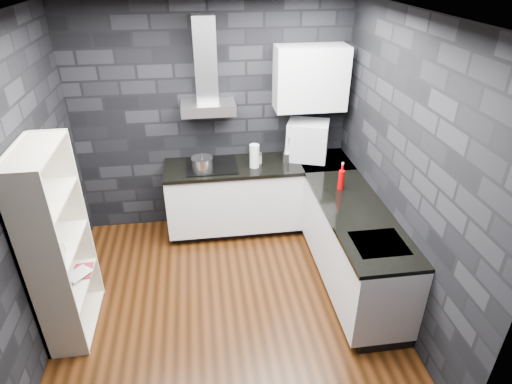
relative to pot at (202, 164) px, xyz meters
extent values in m
plane|color=#3B1D0B|center=(0.16, -1.20, -0.98)|extent=(3.20, 3.20, 0.00)
plane|color=silver|center=(0.16, -1.20, 1.72)|extent=(3.20, 3.20, 0.00)
cube|color=black|center=(0.16, 0.43, 0.37)|extent=(3.20, 0.05, 2.70)
cube|color=black|center=(0.16, -2.82, 0.37)|extent=(3.20, 0.05, 2.70)
cube|color=black|center=(-1.47, -1.20, 0.37)|extent=(0.05, 3.20, 2.70)
cube|color=black|center=(1.78, -1.20, 0.37)|extent=(0.05, 3.20, 2.70)
cube|color=black|center=(0.66, 0.14, -0.93)|extent=(2.18, 0.50, 0.10)
cube|color=black|center=(1.50, -1.10, -0.93)|extent=(0.50, 1.78, 0.10)
cube|color=white|center=(0.66, 0.10, -0.50)|extent=(2.20, 0.60, 0.76)
cube|color=white|center=(1.46, -1.10, -0.50)|extent=(0.60, 1.80, 0.76)
cube|color=black|center=(0.66, 0.09, -0.10)|extent=(2.20, 0.62, 0.04)
cube|color=black|center=(1.45, -1.10, -0.10)|extent=(0.62, 1.80, 0.04)
cube|color=black|center=(1.46, 0.10, -0.10)|extent=(0.62, 0.62, 0.04)
cube|color=#B4B5B8|center=(0.11, 0.23, 0.58)|extent=(0.60, 0.34, 0.12)
cube|color=#B4B5B8|center=(0.11, 0.30, 1.09)|extent=(0.24, 0.20, 0.90)
cube|color=silver|center=(1.26, 0.23, 0.87)|extent=(0.80, 0.35, 0.70)
cube|color=black|center=(0.11, 0.10, -0.07)|extent=(0.58, 0.50, 0.01)
cube|color=#B4B5B8|center=(1.46, -1.60, -0.09)|extent=(0.44, 0.40, 0.01)
cylinder|color=silver|center=(0.00, 0.00, 0.00)|extent=(0.30, 0.30, 0.14)
cylinder|color=silver|center=(0.60, 0.02, 0.06)|extent=(0.14, 0.14, 0.27)
cylinder|color=tan|center=(0.65, 0.12, -0.03)|extent=(0.12, 0.12, 0.11)
cylinder|color=silver|center=(0.99, 0.10, -0.02)|extent=(0.09, 0.09, 0.12)
cube|color=#B9BDC1|center=(1.25, 0.18, 0.14)|extent=(0.56, 0.50, 0.47)
cylinder|color=#AC0002|center=(1.42, -0.62, 0.03)|extent=(0.08, 0.08, 0.21)
cube|color=beige|center=(-1.26, -1.26, -0.08)|extent=(0.53, 0.86, 1.80)
imported|color=white|center=(-1.26, -1.41, -0.04)|extent=(0.31, 0.31, 0.06)
imported|color=maroon|center=(-1.26, -1.09, -0.41)|extent=(0.17, 0.03, 0.23)
imported|color=#B2B2B2|center=(-1.26, -1.10, -0.39)|extent=(0.13, 0.11, 0.22)
camera|label=1|loc=(0.00, -4.40, 2.11)|focal=30.00mm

